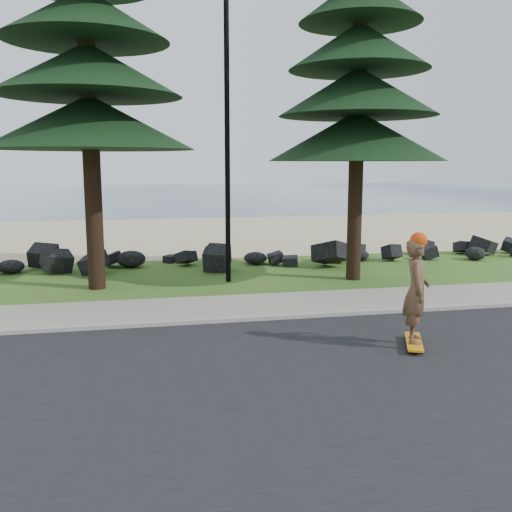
# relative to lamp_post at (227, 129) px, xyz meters

# --- Properties ---
(ground) EXTENTS (160.00, 160.00, 0.00)m
(ground) POSITION_rel_lamp_post_xyz_m (0.00, -3.20, -4.13)
(ground) COLOR #305B1C
(ground) RESTS_ON ground
(road) EXTENTS (160.00, 7.00, 0.02)m
(road) POSITION_rel_lamp_post_xyz_m (0.00, -7.70, -4.12)
(road) COLOR black
(road) RESTS_ON ground
(kerb) EXTENTS (160.00, 0.20, 0.10)m
(kerb) POSITION_rel_lamp_post_xyz_m (0.00, -4.10, -4.08)
(kerb) COLOR #9B978C
(kerb) RESTS_ON ground
(sidewalk) EXTENTS (160.00, 2.00, 0.08)m
(sidewalk) POSITION_rel_lamp_post_xyz_m (0.00, -3.00, -4.09)
(sidewalk) COLOR gray
(sidewalk) RESTS_ON ground
(beach_sand) EXTENTS (160.00, 15.00, 0.01)m
(beach_sand) POSITION_rel_lamp_post_xyz_m (0.00, 11.30, -4.13)
(beach_sand) COLOR tan
(beach_sand) RESTS_ON ground
(ocean) EXTENTS (160.00, 58.00, 0.01)m
(ocean) POSITION_rel_lamp_post_xyz_m (0.00, 47.80, -4.13)
(ocean) COLOR #354A66
(ocean) RESTS_ON ground
(seawall_boulders) EXTENTS (60.00, 2.40, 1.10)m
(seawall_boulders) POSITION_rel_lamp_post_xyz_m (0.00, 2.40, -4.13)
(seawall_boulders) COLOR black
(seawall_boulders) RESTS_ON ground
(lamp_post) EXTENTS (0.25, 0.14, 8.14)m
(lamp_post) POSITION_rel_lamp_post_xyz_m (0.00, 0.00, 0.00)
(lamp_post) COLOR black
(lamp_post) RESTS_ON ground
(skateboarder) EXTENTS (0.68, 1.11, 2.04)m
(skateboarder) POSITION_rel_lamp_post_xyz_m (2.33, -6.37, -3.11)
(skateboarder) COLOR orange
(skateboarder) RESTS_ON ground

